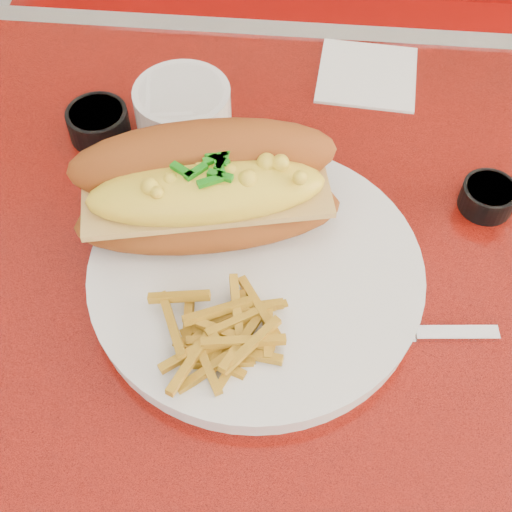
# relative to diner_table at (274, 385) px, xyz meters

# --- Properties ---
(diner_table) EXTENTS (1.23, 0.83, 0.77)m
(diner_table) POSITION_rel_diner_table_xyz_m (0.00, 0.00, 0.00)
(diner_table) COLOR red
(diner_table) RESTS_ON ground
(booth_bench_far) EXTENTS (1.20, 0.51, 0.90)m
(booth_bench_far) POSITION_rel_diner_table_xyz_m (0.00, 0.81, -0.32)
(booth_bench_far) COLOR maroon
(booth_bench_far) RESTS_ON ground
(dinner_plate) EXTENTS (0.35, 0.35, 0.02)m
(dinner_plate) POSITION_rel_diner_table_xyz_m (-0.02, 0.03, 0.17)
(dinner_plate) COLOR silver
(dinner_plate) RESTS_ON diner_table
(mac_hoagie) EXTENTS (0.26, 0.17, 0.11)m
(mac_hoagie) POSITION_rel_diner_table_xyz_m (-0.07, 0.08, 0.23)
(mac_hoagie) COLOR #924617
(mac_hoagie) RESTS_ON dinner_plate
(fries_pile) EXTENTS (0.12, 0.12, 0.03)m
(fries_pile) POSITION_rel_diner_table_xyz_m (-0.05, -0.04, 0.20)
(fries_pile) COLOR gold
(fries_pile) RESTS_ON dinner_plate
(fork) EXTENTS (0.02, 0.15, 0.00)m
(fork) POSITION_rel_diner_table_xyz_m (0.04, 0.03, 0.18)
(fork) COLOR silver
(fork) RESTS_ON dinner_plate
(gravy_ramekin) EXTENTS (0.12, 0.12, 0.06)m
(gravy_ramekin) POSITION_rel_diner_table_xyz_m (-0.12, 0.21, 0.19)
(gravy_ramekin) COLOR silver
(gravy_ramekin) RESTS_ON diner_table
(sauce_cup_left) EXTENTS (0.08, 0.08, 0.03)m
(sauce_cup_left) POSITION_rel_diner_table_xyz_m (-0.21, 0.20, 0.18)
(sauce_cup_left) COLOR black
(sauce_cup_left) RESTS_ON diner_table
(sauce_cup_right) EXTENTS (0.06, 0.06, 0.03)m
(sauce_cup_right) POSITION_rel_diner_table_xyz_m (0.20, 0.14, 0.18)
(sauce_cup_right) COLOR black
(sauce_cup_right) RESTS_ON diner_table
(knife) EXTENTS (0.20, 0.03, 0.01)m
(knife) POSITION_rel_diner_table_xyz_m (0.11, -0.02, 0.16)
(knife) COLOR silver
(knife) RESTS_ON diner_table
(paper_napkin) EXTENTS (0.12, 0.12, 0.00)m
(paper_napkin) POSITION_rel_diner_table_xyz_m (0.08, 0.32, 0.16)
(paper_napkin) COLOR white
(paper_napkin) RESTS_ON diner_table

